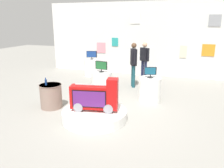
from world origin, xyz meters
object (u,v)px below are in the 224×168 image
object	(u,v)px
tv_on_center_rear	(150,72)
tv_on_left_rear	(101,66)
shopper_browsing_rear	(144,59)
tv_on_right_rear	(92,55)
novelty_firetruck_tv	(95,98)
shopper_browsing_near_truck	(134,62)
side_table_round	(51,96)
display_pedestal_right_rear	(92,68)
main_display_pedestal	(95,115)
display_pedestal_center_rear	(150,90)
bottle_on_side_table	(46,82)
display_pedestal_left_rear	(102,83)

from	to	relation	value
tv_on_center_rear	tv_on_left_rear	bearing A→B (deg)	171.89
shopper_browsing_rear	tv_on_right_rear	bearing A→B (deg)	175.27
novelty_firetruck_tv	shopper_browsing_near_truck	world-z (taller)	shopper_browsing_near_truck
side_table_round	novelty_firetruck_tv	bearing A→B (deg)	-13.54
display_pedestal_right_rear	main_display_pedestal	bearing A→B (deg)	-65.24
tv_on_center_rear	display_pedestal_right_rear	bearing A→B (deg)	140.30
side_table_round	shopper_browsing_near_truck	world-z (taller)	shopper_browsing_near_truck
display_pedestal_right_rear	tv_on_right_rear	bearing A→B (deg)	-107.00
tv_on_center_rear	shopper_browsing_rear	xyz separation A→B (m)	(-0.68, 2.44, -0.00)
tv_on_right_rear	display_pedestal_center_rear	bearing A→B (deg)	-39.59
tv_on_center_rear	shopper_browsing_rear	bearing A→B (deg)	105.56
tv_on_center_rear	tv_on_right_rear	xyz separation A→B (m)	(-3.20, 2.65, 0.03)
bottle_on_side_table	shopper_browsing_rear	xyz separation A→B (m)	(2.10, 4.00, 0.17)
shopper_browsing_near_truck	display_pedestal_center_rear	bearing A→B (deg)	-58.48
tv_on_center_rear	side_table_round	world-z (taller)	tv_on_center_rear
display_pedestal_left_rear	bottle_on_side_table	world-z (taller)	bottle_on_side_table
main_display_pedestal	tv_on_right_rear	bearing A→B (deg)	114.80
tv_on_left_rear	display_pedestal_right_rear	bearing A→B (deg)	120.94
display_pedestal_center_rear	bottle_on_side_table	size ratio (longest dim) A/B	3.54
novelty_firetruck_tv	display_pedestal_left_rear	size ratio (longest dim) A/B	1.58
main_display_pedestal	display_pedestal_center_rear	size ratio (longest dim) A/B	2.14
main_display_pedestal	tv_on_left_rear	distance (m)	2.38
novelty_firetruck_tv	display_pedestal_center_rear	world-z (taller)	novelty_firetruck_tv
tv_on_center_rear	tv_on_right_rear	size ratio (longest dim) A/B	0.75
shopper_browsing_near_truck	shopper_browsing_rear	bearing A→B (deg)	76.08
main_display_pedestal	display_pedestal_right_rear	size ratio (longest dim) A/B	2.14
side_table_round	tv_on_center_rear	bearing A→B (deg)	28.74
display_pedestal_left_rear	shopper_browsing_rear	bearing A→B (deg)	63.77
display_pedestal_right_rear	bottle_on_side_table	bearing A→B (deg)	-84.26
main_display_pedestal	display_pedestal_left_rear	world-z (taller)	display_pedestal_left_rear
novelty_firetruck_tv	display_pedestal_left_rear	xyz separation A→B (m)	(-0.67, 2.12, -0.22)
tv_on_left_rear	side_table_round	size ratio (longest dim) A/B	0.63
tv_on_center_rear	shopper_browsing_rear	distance (m)	2.54
tv_on_left_rear	tv_on_center_rear	size ratio (longest dim) A/B	1.26
display_pedestal_right_rear	shopper_browsing_rear	size ratio (longest dim) A/B	0.48
novelty_firetruck_tv	display_pedestal_left_rear	distance (m)	2.23
tv_on_right_rear	novelty_firetruck_tv	bearing A→B (deg)	-64.95
novelty_firetruck_tv	display_pedestal_right_rear	size ratio (longest dim) A/B	1.58
main_display_pedestal	shopper_browsing_rear	bearing A→B (deg)	84.22
main_display_pedestal	display_pedestal_center_rear	distance (m)	2.19
tv_on_right_rear	tv_on_center_rear	bearing A→B (deg)	-39.64
side_table_round	shopper_browsing_near_truck	bearing A→B (deg)	59.12
shopper_browsing_rear	tv_on_center_rear	bearing A→B (deg)	-74.44
display_pedestal_left_rear	tv_on_right_rear	distance (m)	2.87
display_pedestal_center_rear	side_table_round	size ratio (longest dim) A/B	1.11
tv_on_center_rear	tv_on_right_rear	bearing A→B (deg)	140.36
novelty_firetruck_tv	main_display_pedestal	bearing A→B (deg)	175.61
display_pedestal_center_rear	display_pedestal_right_rear	world-z (taller)	same
tv_on_right_rear	side_table_round	world-z (taller)	tv_on_right_rear
side_table_round	display_pedestal_right_rear	bearing A→B (deg)	96.99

